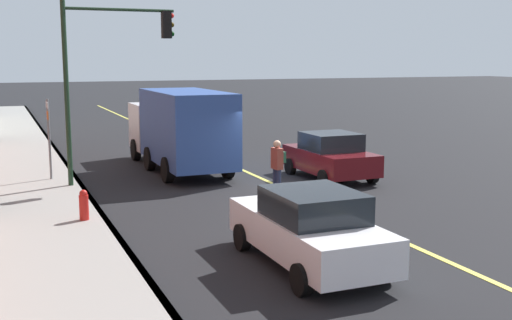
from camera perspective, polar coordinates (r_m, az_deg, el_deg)
name	(u,v)px	position (r m, az deg, el deg)	size (l,w,h in m)	color
ground	(284,189)	(20.97, 2.56, -2.60)	(200.00, 200.00, 0.00)	black
sidewalk_slab	(43,207)	(19.10, -18.54, -4.02)	(80.00, 2.90, 0.15)	gray
curb_edge	(93,203)	(19.23, -14.46, -3.74)	(80.00, 0.16, 0.15)	slate
lane_stripe_center	(284,189)	(20.97, 2.56, -2.59)	(80.00, 0.16, 0.01)	#D8CC4C
car_white	(309,228)	(13.19, 4.78, -6.09)	(4.51, 1.97, 1.63)	silver
car_maroon	(330,156)	(22.73, 6.67, 0.37)	(3.96, 2.09, 1.65)	#591116
truck_blue	(180,128)	(24.39, -6.83, 2.91)	(7.70, 2.49, 3.08)	silver
pedestrian_with_backpack	(278,164)	(19.62, 1.95, -0.33)	(0.43, 0.39, 1.77)	#262D4C
traffic_light_mast	(107,61)	(21.45, -13.22, 8.61)	(0.28, 3.67, 6.12)	#1E3823
street_sign_post	(49,134)	(22.77, -18.09, 2.23)	(0.60, 0.08, 2.90)	slate
fire_hydrant	(84,208)	(16.93, -15.18, -4.16)	(0.24, 0.24, 0.94)	red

